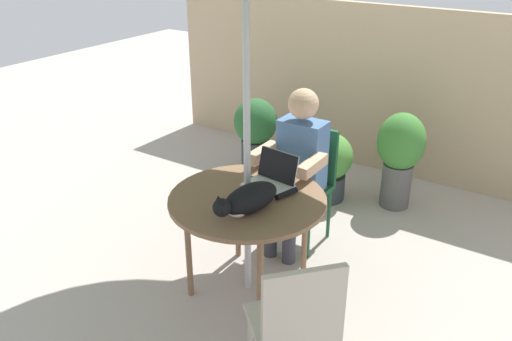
{
  "coord_description": "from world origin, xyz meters",
  "views": [
    {
      "loc": [
        1.69,
        -2.46,
        2.31
      ],
      "look_at": [
        0.0,
        0.1,
        0.86
      ],
      "focal_mm": 37.15,
      "sensor_mm": 36.0,
      "label": 1
    }
  ],
  "objects": [
    {
      "name": "person_seated",
      "position": [
        0.0,
        0.65,
        0.71
      ],
      "size": [
        0.48,
        0.48,
        1.25
      ],
      "color": "#4C72A5",
      "rests_on": "ground"
    },
    {
      "name": "fence_back",
      "position": [
        0.0,
        2.37,
        0.81
      ],
      "size": [
        4.83,
        0.08,
        1.62
      ],
      "primitive_type": "cube",
      "color": "tan",
      "rests_on": "ground"
    },
    {
      "name": "chair_empty",
      "position": [
        0.74,
        -0.67,
        0.54
      ],
      "size": [
        0.56,
        0.56,
        0.91
      ],
      "color": "#B2A899",
      "rests_on": "ground"
    },
    {
      "name": "potted_plant_by_chair",
      "position": [
        0.43,
        1.69,
        0.51
      ],
      "size": [
        0.41,
        0.41,
        0.86
      ],
      "color": "#595654",
      "rests_on": "ground"
    },
    {
      "name": "chair_occupied",
      "position": [
        0.0,
        0.8,
        0.54
      ],
      "size": [
        0.4,
        0.4,
        0.91
      ],
      "color": "#194C2D",
      "rests_on": "ground"
    },
    {
      "name": "potted_plant_corner",
      "position": [
        -0.99,
        1.6,
        0.45
      ],
      "size": [
        0.43,
        0.43,
        0.76
      ],
      "color": "#33383D",
      "rests_on": "ground"
    },
    {
      "name": "patio_table",
      "position": [
        0.0,
        0.0,
        0.65
      ],
      "size": [
        1.02,
        1.02,
        0.71
      ],
      "color": "brown",
      "rests_on": "ground"
    },
    {
      "name": "ground_plane",
      "position": [
        0.0,
        0.0,
        0.0
      ],
      "size": [
        14.0,
        14.0,
        0.0
      ],
      "primitive_type": "plane",
      "color": "#ADA399"
    },
    {
      "name": "cat",
      "position": [
        0.11,
        -0.15,
        0.79
      ],
      "size": [
        0.28,
        0.63,
        0.17
      ],
      "color": "black",
      "rests_on": "patio_table"
    },
    {
      "name": "laptop",
      "position": [
        0.04,
        0.25,
        0.77
      ],
      "size": [
        0.33,
        0.28,
        0.21
      ],
      "color": "silver",
      "rests_on": "patio_table"
    },
    {
      "name": "potted_plant_near_fence",
      "position": [
        -0.14,
        1.48,
        0.34
      ],
      "size": [
        0.45,
        0.45,
        0.63
      ],
      "color": "#33383D",
      "rests_on": "ground"
    }
  ]
}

